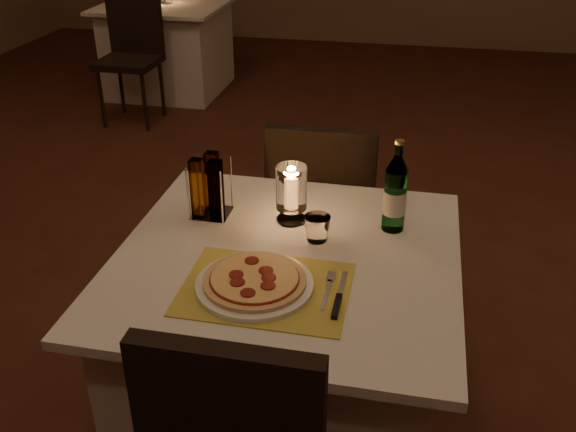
% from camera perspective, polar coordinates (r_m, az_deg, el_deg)
% --- Properties ---
extents(floor, '(8.00, 10.00, 0.02)m').
position_cam_1_polar(floor, '(2.84, 2.99, -9.44)').
color(floor, '#4B2318').
rests_on(floor, ground).
extents(main_table, '(1.00, 1.00, 0.74)m').
position_cam_1_polar(main_table, '(2.10, -0.11, -11.96)').
color(main_table, silver).
rests_on(main_table, ground).
extents(chair_far, '(0.42, 0.42, 0.90)m').
position_cam_1_polar(chair_far, '(2.59, 3.14, 1.21)').
color(chair_far, black).
rests_on(chair_far, ground).
extents(placemat, '(0.45, 0.34, 0.00)m').
position_cam_1_polar(placemat, '(1.74, -2.00, -6.46)').
color(placemat, gold).
rests_on(placemat, main_table).
extents(plate, '(0.32, 0.32, 0.01)m').
position_cam_1_polar(plate, '(1.74, -2.97, -6.10)').
color(plate, white).
rests_on(plate, placemat).
extents(pizza, '(0.28, 0.28, 0.02)m').
position_cam_1_polar(pizza, '(1.73, -2.99, -5.66)').
color(pizza, '#D8B77F').
rests_on(pizza, plate).
extents(fork, '(0.02, 0.18, 0.00)m').
position_cam_1_polar(fork, '(1.74, 3.58, -6.36)').
color(fork, silver).
rests_on(fork, placemat).
extents(knife, '(0.02, 0.22, 0.01)m').
position_cam_1_polar(knife, '(1.68, 4.46, -7.57)').
color(knife, black).
rests_on(knife, placemat).
extents(tumbler, '(0.08, 0.08, 0.08)m').
position_cam_1_polar(tumbler, '(1.94, 2.61, -1.11)').
color(tumbler, white).
rests_on(tumbler, main_table).
extents(water_bottle, '(0.07, 0.07, 0.30)m').
position_cam_1_polar(water_bottle, '(1.99, 9.50, 1.89)').
color(water_bottle, '#50965D').
rests_on(water_bottle, main_table).
extents(hurricane_candle, '(0.10, 0.10, 0.19)m').
position_cam_1_polar(hurricane_candle, '(2.01, 0.30, 2.36)').
color(hurricane_candle, white).
rests_on(hurricane_candle, main_table).
extents(cruet_caddy, '(0.12, 0.12, 0.21)m').
position_cam_1_polar(cruet_caddy, '(2.06, -7.02, 2.40)').
color(cruet_caddy, white).
rests_on(cruet_caddy, main_table).
extents(neighbor_table_left, '(1.00, 1.00, 0.74)m').
position_cam_1_polar(neighbor_table_left, '(5.75, -10.54, 14.52)').
color(neighbor_table_left, silver).
rests_on(neighbor_table_left, ground).
extents(neighbor_chair_la, '(0.42, 0.42, 0.90)m').
position_cam_1_polar(neighbor_chair_la, '(5.08, -13.70, 14.37)').
color(neighbor_chair_la, black).
rests_on(neighbor_chair_la, ground).
extents(neighbor_chair_lb, '(0.42, 0.42, 0.90)m').
position_cam_1_polar(neighbor_chair_lb, '(6.37, -8.27, 17.67)').
color(neighbor_chair_lb, black).
rests_on(neighbor_chair_lb, ground).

